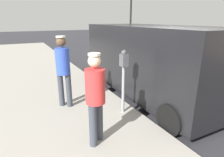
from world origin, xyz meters
name	(u,v)px	position (x,y,z in m)	size (l,w,h in m)	color
ground_plane	(162,105)	(0.00, 0.00, 0.00)	(80.00, 80.00, 0.00)	#2D2D33
sidewalk_slab	(29,136)	(3.50, 0.00, 0.07)	(5.00, 32.00, 0.15)	#9E998E
parking_meter_near	(124,71)	(1.35, 0.08, 1.18)	(0.14, 0.18, 1.52)	gray
pedestrian_in_blue	(63,67)	(2.51, -0.90, 1.19)	(0.34, 0.34, 1.80)	#383D47
pedestrian_in_red	(95,94)	(2.38, 0.88, 1.10)	(0.34, 0.34, 1.66)	#383D47
parked_van	(149,59)	(-0.15, -0.90, 1.15)	(2.17, 5.22, 2.15)	black
traffic_light_corner	(139,5)	(-6.46, -10.52, 3.52)	(2.48, 0.42, 5.20)	black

